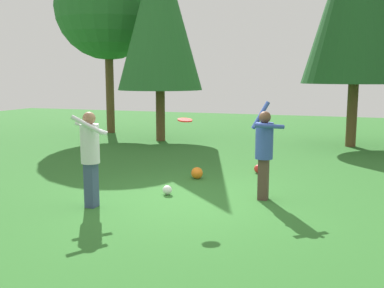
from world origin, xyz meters
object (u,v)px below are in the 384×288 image
Objects in this scene: person_thrower at (264,147)px; frisbee at (185,120)px; ball_red at (258,169)px; tree_left at (159,13)px; ball_orange at (197,173)px; tree_far_left at (108,7)px; person_catcher at (90,151)px; ball_white at (167,190)px.

frisbee is (-1.30, -0.89, 0.57)m from person_thrower.
tree_left is at bearing 136.00° from ball_red.
tree_far_left is (-6.26, 7.00, 5.07)m from ball_orange.
person_catcher is 6.36× the size of ball_orange.
frisbee is 0.05× the size of tree_left.
tree_far_left is at bearing 141.83° from ball_red.
person_thrower is at bearing -45.68° from tree_far_left.
person_thrower is at bearing -34.72° from ball_orange.
ball_orange reaches higher than ball_white.
ball_white is (-0.12, -1.54, -0.04)m from ball_orange.
frisbee is 1.72m from ball_white.
ball_white is 8.93m from tree_left.
ball_orange is (-1.78, 1.23, -0.90)m from person_thrower.
person_thrower is 1.67m from frisbee.
ball_orange is 0.04× the size of tree_left.
ball_white is (-0.60, 0.59, -1.50)m from frisbee.
ball_orange reaches higher than ball_red.
person_catcher is 1.81m from frisbee.
person_thrower reaches higher than ball_orange.
ball_red is 1.11× the size of ball_white.
tree_far_left is (-8.04, 8.23, 4.18)m from person_thrower.
tree_far_left is 1.00× the size of tree_left.
tree_left reaches higher than ball_orange.
person_thrower is 3.28m from person_catcher.
frisbee is at bearing -53.54° from tree_far_left.
ball_red is 0.03× the size of tree_left.
person_thrower is 9.14m from tree_left.
person_catcher reaches higher than ball_white.
person_catcher is 11.81m from tree_far_left.
tree_left is (-2.18, 8.25, 3.58)m from person_catcher.
ball_white is at bearing -94.36° from ball_orange.
frisbee is at bearing -0.00° from person_catcher.
ball_red is 1.66m from ball_orange.
ball_red reaches higher than ball_white.
tree_left is at bearing 82.53° from person_catcher.
frisbee is (1.59, 0.65, 0.55)m from person_catcher.
frisbee is at bearing -103.20° from ball_red.
tree_left is at bearing 120.97° from ball_orange.
person_catcher is at bearing -121.20° from ball_red.
person_thrower is at bearing 34.57° from frisbee.
tree_left is at bearing -87.51° from person_thrower.
frisbee reaches higher than ball_white.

